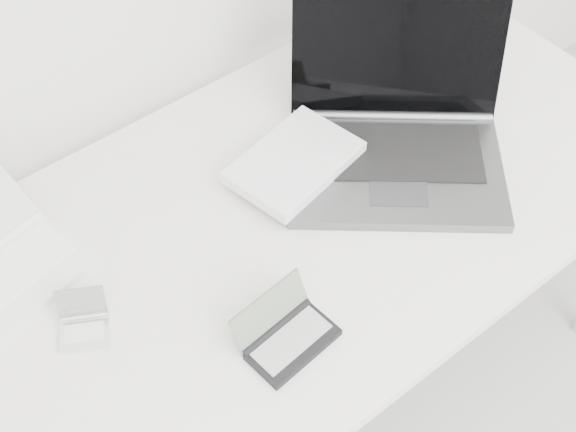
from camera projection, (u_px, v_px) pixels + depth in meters
desk at (287, 231)px, 1.56m from camera, size 1.60×0.80×0.73m
laptop_large at (375, 142)px, 1.59m from camera, size 0.60×0.56×0.28m
netbook_open_white at (2, 261)px, 1.43m from camera, size 0.29×0.33×0.11m
pda_silver at (84, 325)px, 1.36m from camera, size 0.11×0.12×0.07m
palmtop_charcoal at (286, 335)px, 1.34m from camera, size 0.16×0.13×0.08m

